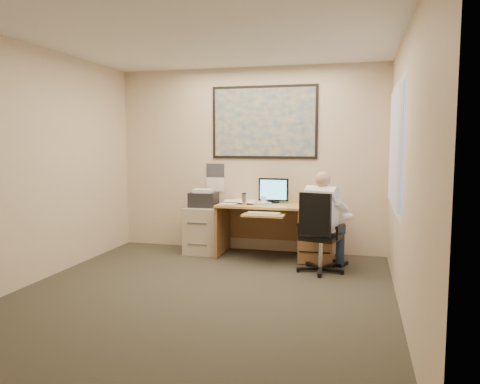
% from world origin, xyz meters
% --- Properties ---
extents(room_shell, '(4.00, 4.50, 2.70)m').
position_xyz_m(room_shell, '(0.00, 0.00, 1.35)').
color(room_shell, '#343128').
rests_on(room_shell, ground).
extents(desk, '(1.60, 0.97, 1.09)m').
position_xyz_m(desk, '(0.81, 1.90, 0.44)').
color(desk, tan).
rests_on(desk, ground).
extents(world_map, '(1.56, 0.03, 1.06)m').
position_xyz_m(world_map, '(0.23, 2.23, 1.90)').
color(world_map, '#1E4C93').
rests_on(world_map, room_shell).
extents(wall_calendar, '(0.28, 0.01, 0.42)m').
position_xyz_m(wall_calendar, '(-0.52, 2.24, 1.08)').
color(wall_calendar, white).
rests_on(wall_calendar, room_shell).
extents(window_blinds, '(0.06, 1.40, 1.30)m').
position_xyz_m(window_blinds, '(1.97, 0.80, 1.55)').
color(window_blinds, beige).
rests_on(window_blinds, room_shell).
extents(filing_cabinet, '(0.50, 0.59, 0.93)m').
position_xyz_m(filing_cabinet, '(-0.60, 1.91, 0.40)').
color(filing_cabinet, '#BCAD97').
rests_on(filing_cabinet, ground).
extents(office_chair, '(0.74, 0.74, 1.01)m').
position_xyz_m(office_chair, '(1.16, 1.23, 0.29)').
color(office_chair, black).
rests_on(office_chair, ground).
extents(person, '(0.77, 0.88, 1.25)m').
position_xyz_m(person, '(1.15, 1.30, 0.63)').
color(person, white).
rests_on(person, office_chair).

